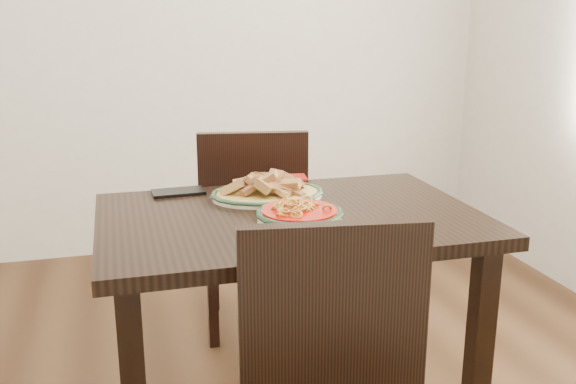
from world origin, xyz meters
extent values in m
cube|color=beige|center=(0.00, 1.75, 1.30)|extent=(3.50, 0.10, 2.60)
cube|color=black|center=(0.10, -0.11, 0.73)|extent=(1.11, 0.74, 0.04)
cube|color=black|center=(0.58, -0.40, 0.35)|extent=(0.06, 0.06, 0.71)
cube|color=black|center=(-0.38, 0.19, 0.35)|extent=(0.06, 0.06, 0.71)
cube|color=black|center=(0.58, 0.19, 0.35)|extent=(0.06, 0.06, 0.71)
cube|color=black|center=(0.15, 0.67, 0.43)|extent=(0.48, 0.48, 0.04)
cube|color=black|center=(0.35, 0.81, 0.21)|extent=(0.04, 0.04, 0.41)
cube|color=black|center=(0.01, 0.87, 0.21)|extent=(0.04, 0.04, 0.41)
cube|color=black|center=(0.29, 0.48, 0.21)|extent=(0.04, 0.04, 0.41)
cube|color=black|center=(-0.04, 0.53, 0.21)|extent=(0.04, 0.04, 0.41)
cube|color=black|center=(0.12, 0.49, 0.67)|extent=(0.42, 0.11, 0.44)
cube|color=black|center=(0.06, -0.63, 0.67)|extent=(0.42, 0.10, 0.44)
ellipsoid|color=white|center=(0.08, 0.08, 0.76)|extent=(0.36, 0.27, 0.02)
ellipsoid|color=gold|center=(0.08, 0.08, 0.76)|extent=(0.34, 0.26, 0.01)
torus|color=#1A3923|center=(0.08, 0.08, 0.77)|extent=(0.28, 0.28, 0.01)
cylinder|color=#EFE4CA|center=(0.08, -0.28, 0.78)|extent=(0.23, 0.23, 0.06)
torus|color=#16321B|center=(0.08, -0.28, 0.81)|extent=(0.24, 0.24, 0.02)
cylinder|color=#A91107|center=(0.08, -0.28, 0.81)|extent=(0.20, 0.20, 0.01)
cube|color=black|center=(-0.19, 0.20, 0.76)|extent=(0.17, 0.10, 0.01)
cube|color=maroon|center=(0.21, 0.27, 0.76)|extent=(0.13, 0.11, 0.01)
camera|label=1|loc=(-0.38, -1.84, 1.31)|focal=40.00mm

